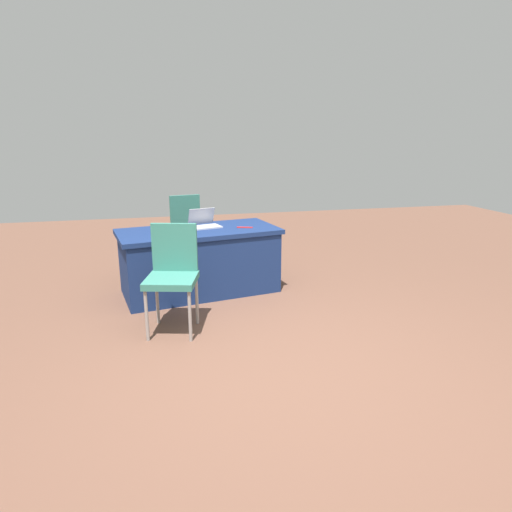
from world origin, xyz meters
TOP-DOWN VIEW (x-y plane):
  - ground_plane at (0.00, 0.00)m, footprint 14.40×14.40m
  - table_foreground at (0.38, -2.08)m, footprint 1.88×1.12m
  - chair_tucked_left at (0.46, -3.41)m, footprint 0.51×0.51m
  - chair_tucked_right at (0.72, -1.10)m, footprint 0.54×0.54m
  - laptop_silver at (0.29, -2.21)m, footprint 0.38×0.37m
  - yarn_ball at (0.82, -2.01)m, footprint 0.09×0.09m
  - scissors_red at (-0.15, -2.05)m, footprint 0.18×0.09m

SIDE VIEW (x-z plane):
  - ground_plane at x=0.00m, z-range 0.00..0.00m
  - table_foreground at x=0.38m, z-range 0.00..0.74m
  - chair_tucked_left at x=0.46m, z-range 0.08..1.05m
  - chair_tucked_right at x=0.72m, z-range 0.08..1.06m
  - scissors_red at x=-0.15m, z-range 0.74..0.74m
  - laptop_silver at x=0.29m, z-range 0.67..0.88m
  - yarn_ball at x=0.82m, z-range 0.74..0.83m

